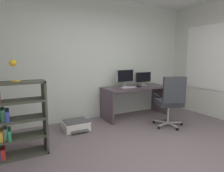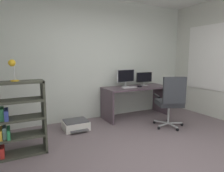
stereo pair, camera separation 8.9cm
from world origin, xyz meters
name	(u,v)px [view 1 (the left image)]	position (x,y,z in m)	size (l,w,h in m)	color
ground_plane	(161,162)	(0.00, 0.00, -0.01)	(5.02, 4.59, 0.02)	slate
wall_back	(93,60)	(0.00, 2.34, 1.37)	(5.02, 0.10, 2.74)	silver
window_pane	(210,57)	(2.51, 1.16, 1.42)	(0.01, 1.24, 1.45)	white
window_frame	(210,57)	(2.50, 1.16, 1.42)	(0.02, 1.32, 1.53)	white
desk	(136,94)	(0.91, 1.92, 0.55)	(1.59, 0.67, 0.73)	#51404B
monitor_main	(125,77)	(0.68, 2.04, 0.97)	(0.49, 0.18, 0.41)	#B2B5B7
monitor_secondary	(143,78)	(1.22, 2.04, 0.92)	(0.43, 0.18, 0.32)	#B2B5B7
keyboard	(128,87)	(0.66, 1.86, 0.74)	(0.34, 0.13, 0.02)	silver
computer_mouse	(139,86)	(0.95, 1.84, 0.75)	(0.06, 0.10, 0.03)	black
office_chair	(171,99)	(1.08, 0.95, 0.59)	(0.65, 0.70, 1.06)	#B7BABC
bookshelf	(5,123)	(-1.86, 1.11, 0.53)	(0.90, 0.31, 1.10)	#3D4034
desk_lamp	(13,66)	(-1.71, 1.11, 1.31)	(0.13, 0.11, 0.31)	gold
printer	(76,125)	(-0.65, 1.74, 0.09)	(0.49, 0.49, 0.19)	white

